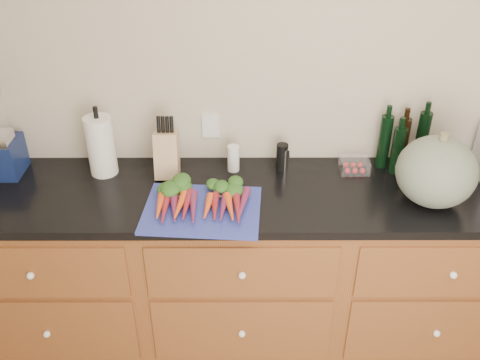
{
  "coord_description": "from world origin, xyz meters",
  "views": [
    {
      "loc": [
        -0.46,
        -0.72,
        2.28
      ],
      "look_at": [
        -0.46,
        1.2,
        1.06
      ],
      "focal_mm": 40.0,
      "sensor_mm": 36.0,
      "label": 1
    }
  ],
  "objects_px": {
    "carrots": "(202,199)",
    "knife_block": "(167,155)",
    "squash": "(436,172)",
    "tomato_box": "(354,165)",
    "cutting_board": "(202,210)",
    "paper_towel": "(101,146)"
  },
  "relations": [
    {
      "from": "carrots",
      "to": "knife_block",
      "type": "distance_m",
      "value": 0.32
    },
    {
      "from": "carrots",
      "to": "squash",
      "type": "distance_m",
      "value": 1.0
    },
    {
      "from": "squash",
      "to": "tomato_box",
      "type": "relative_size",
      "value": 2.54
    },
    {
      "from": "cutting_board",
      "to": "squash",
      "type": "distance_m",
      "value": 1.01
    },
    {
      "from": "cutting_board",
      "to": "knife_block",
      "type": "relative_size",
      "value": 2.27
    },
    {
      "from": "knife_block",
      "to": "tomato_box",
      "type": "bearing_deg",
      "value": 1.94
    },
    {
      "from": "carrots",
      "to": "tomato_box",
      "type": "height_order",
      "value": "carrots"
    },
    {
      "from": "cutting_board",
      "to": "paper_towel",
      "type": "height_order",
      "value": "paper_towel"
    },
    {
      "from": "carrots",
      "to": "knife_block",
      "type": "height_order",
      "value": "knife_block"
    },
    {
      "from": "squash",
      "to": "paper_towel",
      "type": "height_order",
      "value": "squash"
    },
    {
      "from": "cutting_board",
      "to": "tomato_box",
      "type": "xyz_separation_m",
      "value": [
        0.71,
        0.33,
        0.02
      ]
    },
    {
      "from": "knife_block",
      "to": "tomato_box",
      "type": "height_order",
      "value": "knife_block"
    },
    {
      "from": "squash",
      "to": "knife_block",
      "type": "bearing_deg",
      "value": 169.02
    },
    {
      "from": "squash",
      "to": "knife_block",
      "type": "xyz_separation_m",
      "value": [
        -1.18,
        0.23,
        -0.04
      ]
    },
    {
      "from": "squash",
      "to": "carrots",
      "type": "bearing_deg",
      "value": -178.06
    },
    {
      "from": "carrots",
      "to": "paper_towel",
      "type": "relative_size",
      "value": 1.38
    },
    {
      "from": "knife_block",
      "to": "carrots",
      "type": "bearing_deg",
      "value": -55.87
    },
    {
      "from": "paper_towel",
      "to": "knife_block",
      "type": "xyz_separation_m",
      "value": [
        0.31,
        -0.02,
        -0.04
      ]
    },
    {
      "from": "carrots",
      "to": "tomato_box",
      "type": "xyz_separation_m",
      "value": [
        0.71,
        0.29,
        -0.01
      ]
    },
    {
      "from": "squash",
      "to": "cutting_board",
      "type": "bearing_deg",
      "value": -175.87
    },
    {
      "from": "cutting_board",
      "to": "carrots",
      "type": "distance_m",
      "value": 0.05
    },
    {
      "from": "squash",
      "to": "tomato_box",
      "type": "distance_m",
      "value": 0.41
    }
  ]
}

